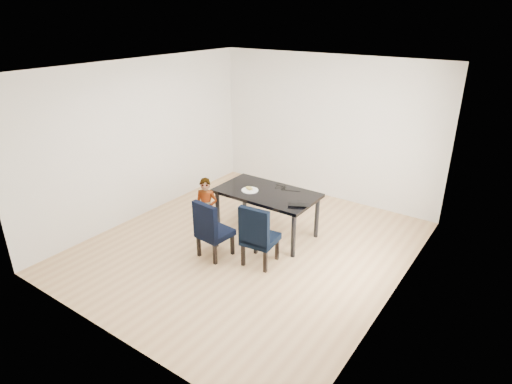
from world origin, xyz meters
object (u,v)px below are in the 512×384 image
Objects in this scene: chair_left at (215,228)px; plate at (250,190)px; laptop at (299,204)px; dining_table at (267,213)px; child at (206,209)px; chair_right at (260,234)px.

chair_left reaches higher than plate.
laptop reaches higher than plate.
plate is at bearing 95.19° from chair_left.
laptop is at bearing -11.16° from dining_table.
child reaches higher than chair_left.
child reaches higher than dining_table.
chair_left is 3.38× the size of plate.
dining_table is 1.03m from chair_left.
chair_right is at bearing -28.67° from child.
laptop is at bearing 62.19° from chair_right.
child is 1.50m from laptop.
plate is at bearing 128.54° from chair_right.
chair_right reaches higher than laptop.
chair_left is 1.30m from laptop.
child is at bearing 149.06° from chair_left.
child is at bearing -5.42° from laptop.
dining_table is 4.83× the size of laptop.
laptop is (0.67, -0.13, 0.39)m from dining_table.
chair_right is 2.85× the size of laptop.
chair_left is 0.58m from child.
child is at bearing 167.16° from chair_right.
chair_left reaches higher than laptop.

